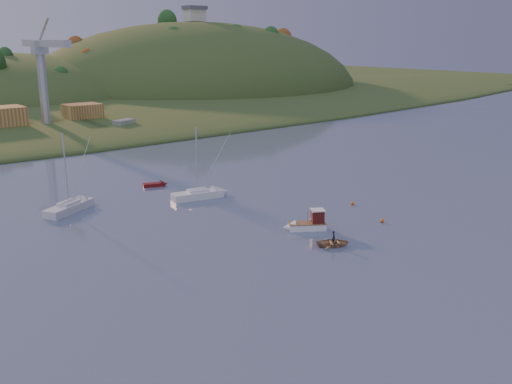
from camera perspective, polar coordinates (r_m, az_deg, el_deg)
ground at (r=55.56m, az=23.77°, el=-10.84°), size 500.00×500.00×0.00m
hill_right at (r=259.30m, az=-5.93°, el=9.96°), size 150.00×130.00×60.00m
hilltop_house at (r=258.47m, az=-6.14°, el=17.35°), size 9.00×7.00×6.45m
wharf at (r=153.85m, az=-19.34°, el=6.11°), size 42.00×16.00×2.40m
shed_west at (r=150.55m, az=-24.26°, el=6.84°), size 11.00×8.00×4.80m
shed_east at (r=158.09m, az=-16.95°, el=7.70°), size 9.00×7.00×4.00m
dock_crane at (r=148.00m, az=-20.51°, el=11.92°), size 3.20×28.00×20.30m
fishing_boat at (r=71.23m, az=4.86°, el=-3.21°), size 5.48×4.31×3.46m
sailboat_near at (r=82.42m, az=-18.20°, el=-1.41°), size 8.04×5.83×10.92m
sailboat_far at (r=85.20m, az=-5.86°, el=-0.19°), size 7.99×3.75×10.67m
canoe at (r=66.32m, az=7.75°, el=-5.04°), size 4.69×4.29×0.79m
paddler at (r=66.19m, az=7.76°, el=-4.73°), size 0.61×0.68×1.56m
red_tender at (r=93.37m, az=-9.74°, el=0.76°), size 4.11×2.56×1.32m
work_vessel at (r=147.63m, az=-13.04°, el=6.22°), size 13.92×9.36×3.37m
buoy_0 at (r=75.69m, az=12.49°, el=-2.82°), size 0.50×0.50×0.50m
buoy_1 at (r=82.75m, az=9.63°, el=-1.12°), size 0.50×0.50×0.50m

